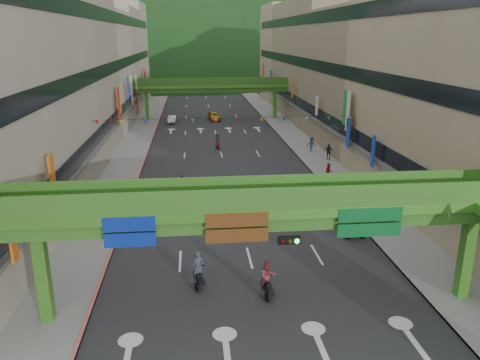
{
  "coord_description": "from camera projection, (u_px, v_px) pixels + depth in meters",
  "views": [
    {
      "loc": [
        -3.47,
        -15.47,
        13.87
      ],
      "look_at": [
        0.0,
        18.0,
        3.5
      ],
      "focal_mm": 35.0,
      "sensor_mm": 36.0,
      "label": 1
    }
  ],
  "objects": [
    {
      "name": "scooter_rider_mid",
      "position": [
        268.0,
        278.0,
        25.7
      ],
      "size": [
        1.0,
        1.59,
        2.16
      ],
      "color": "black",
      "rests_on": "ground"
    },
    {
      "name": "curb_right",
      "position": [
        280.0,
        136.0,
        67.52
      ],
      "size": [
        0.2,
        140.0,
        0.18
      ],
      "primitive_type": "cube",
      "color": "gray",
      "rests_on": "ground"
    },
    {
      "name": "bunting_string",
      "position": [
        227.0,
        120.0,
        45.89
      ],
      "size": [
        26.0,
        0.36,
        0.47
      ],
      "color": "black",
      "rests_on": "ground"
    },
    {
      "name": "scooter_rider_far",
      "position": [
        217.0,
        141.0,
        59.83
      ],
      "size": [
        0.91,
        1.59,
        2.04
      ],
      "color": "maroon",
      "rests_on": "ground"
    },
    {
      "name": "building_row_right",
      "position": [
        350.0,
        69.0,
        65.73
      ],
      "size": [
        12.8,
        95.0,
        19.0
      ],
      "color": "gray",
      "rests_on": "ground"
    },
    {
      "name": "building_row_left",
      "position": [
        73.0,
        71.0,
        62.0
      ],
      "size": [
        12.8,
        95.0,
        19.0
      ],
      "color": "#9E937F",
      "rests_on": "ground"
    },
    {
      "name": "road_slab",
      "position": [
        217.0,
        138.0,
        66.65
      ],
      "size": [
        18.0,
        140.0,
        0.02
      ],
      "primitive_type": "cube",
      "color": "#28282B",
      "rests_on": "ground"
    },
    {
      "name": "car_yellow",
      "position": [
        214.0,
        116.0,
        80.49
      ],
      "size": [
        2.4,
        4.63,
        1.51
      ],
      "primitive_type": "imported",
      "rotation": [
        0.0,
        0.0,
        0.15
      ],
      "color": "gold",
      "rests_on": "ground"
    },
    {
      "name": "scooter_rider_left",
      "position": [
        182.0,
        185.0,
        42.38
      ],
      "size": [
        0.92,
        1.6,
        1.89
      ],
      "color": "gray",
      "rests_on": "ground"
    },
    {
      "name": "sidewalk_right",
      "position": [
        293.0,
        136.0,
        67.72
      ],
      "size": [
        4.0,
        140.0,
        0.15
      ],
      "primitive_type": "cube",
      "color": "gray",
      "rests_on": "ground"
    },
    {
      "name": "pedestrian_dark",
      "position": [
        328.0,
        153.0,
        54.26
      ],
      "size": [
        1.15,
        0.78,
        1.81
      ],
      "primitive_type": "imported",
      "rotation": [
        0.0,
        0.0,
        -0.35
      ],
      "color": "black",
      "rests_on": "ground"
    },
    {
      "name": "hill_right",
      "position": [
        260.0,
        71.0,
        192.69
      ],
      "size": [
        208.0,
        176.0,
        128.0
      ],
      "primitive_type": "ellipsoid",
      "color": "#1C4419",
      "rests_on": "ground"
    },
    {
      "name": "pedestrian_blue",
      "position": [
        311.0,
        145.0,
        57.99
      ],
      "size": [
        0.95,
        0.76,
        1.78
      ],
      "primitive_type": "imported",
      "rotation": [
        0.0,
        0.0,
        2.84
      ],
      "color": "#29384C",
      "rests_on": "ground"
    },
    {
      "name": "pedestrian_red",
      "position": [
        329.0,
        174.0,
        46.07
      ],
      "size": [
        0.97,
        0.81,
        1.8
      ],
      "primitive_type": "imported",
      "rotation": [
        0.0,
        0.0,
        0.16
      ],
      "color": "#A62118",
      "rests_on": "ground"
    },
    {
      "name": "sidewalk_left",
      "position": [
        139.0,
        139.0,
        65.55
      ],
      "size": [
        4.0,
        140.0,
        0.15
      ],
      "primitive_type": "cube",
      "color": "gray",
      "rests_on": "ground"
    },
    {
      "name": "parked_scooter_row",
      "position": [
        336.0,
        210.0,
        37.43
      ],
      "size": [
        1.6,
        9.35,
        1.08
      ],
      "color": "black",
      "rests_on": "ground"
    },
    {
      "name": "scooter_rider_near",
      "position": [
        198.0,
        270.0,
        26.75
      ],
      "size": [
        0.79,
        1.58,
        2.2
      ],
      "color": "black",
      "rests_on": "ground"
    },
    {
      "name": "curb_left",
      "position": [
        152.0,
        139.0,
        65.73
      ],
      "size": [
        0.2,
        140.0,
        0.18
      ],
      "primitive_type": "cube",
      "color": "#CC5959",
      "rests_on": "ground"
    },
    {
      "name": "car_silver",
      "position": [
        172.0,
        119.0,
        77.91
      ],
      "size": [
        1.53,
        3.79,
        1.22
      ],
      "primitive_type": "imported",
      "rotation": [
        0.0,
        0.0,
        -0.06
      ],
      "color": "#BABCC1",
      "rests_on": "ground"
    },
    {
      "name": "hill_left",
      "position": [
        159.0,
        76.0,
        169.74
      ],
      "size": [
        168.0,
        140.0,
        112.0
      ],
      "primitive_type": "ellipsoid",
      "color": "#1C4419",
      "rests_on": "ground"
    },
    {
      "name": "overpass_far",
      "position": [
        211.0,
        88.0,
        79.32
      ],
      "size": [
        28.0,
        2.2,
        7.1
      ],
      "color": "#4C9E2D",
      "rests_on": "ground"
    },
    {
      "name": "overpass_near",
      "position": [
        286.0,
        222.0,
        22.8
      ],
      "size": [
        28.0,
        12.27,
        7.1
      ],
      "color": "#4C9E2D",
      "rests_on": "ground"
    }
  ]
}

